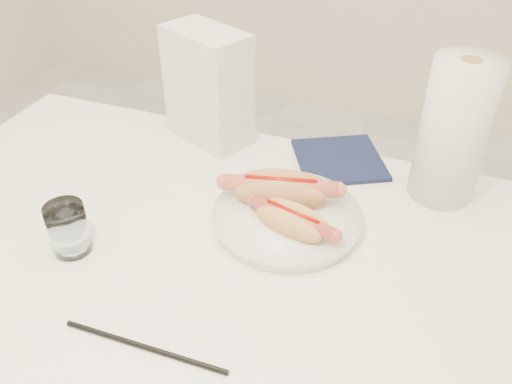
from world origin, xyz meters
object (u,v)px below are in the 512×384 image
(table, at_px, (197,278))
(napkin_box, at_px, (208,87))
(plate, at_px, (287,219))
(hotdog_right, at_px, (293,220))
(hotdog_left, at_px, (281,190))
(water_glass, at_px, (68,229))
(paper_towel_roll, at_px, (454,131))

(table, xyz_separation_m, napkin_box, (-0.13, 0.35, 0.18))
(plate, relative_size, hotdog_right, 1.58)
(hotdog_left, xyz_separation_m, water_glass, (-0.29, -0.22, -0.00))
(water_glass, bearing_deg, table, 18.23)
(hotdog_left, height_order, paper_towel_roll, paper_towel_roll)
(plate, bearing_deg, table, -134.19)
(hotdog_left, distance_m, napkin_box, 0.31)
(napkin_box, bearing_deg, water_glass, -73.82)
(plate, bearing_deg, water_glass, -149.12)
(table, xyz_separation_m, water_glass, (-0.19, -0.06, 0.10))
(table, bearing_deg, hotdog_left, 57.99)
(water_glass, xyz_separation_m, napkin_box, (0.06, 0.41, 0.08))
(water_glass, bearing_deg, plate, 30.88)
(table, relative_size, hotdog_right, 7.55)
(water_glass, relative_size, napkin_box, 0.37)
(paper_towel_roll, bearing_deg, hotdog_right, -134.46)
(table, relative_size, paper_towel_roll, 4.53)
(table, xyz_separation_m, hotdog_left, (0.10, 0.15, 0.11))
(hotdog_right, bearing_deg, water_glass, -140.51)
(water_glass, xyz_separation_m, paper_towel_roll, (0.55, 0.38, 0.09))
(water_glass, height_order, napkin_box, napkin_box)
(hotdog_left, xyz_separation_m, paper_towel_roll, (0.26, 0.16, 0.09))
(hotdog_left, distance_m, hotdog_right, 0.08)
(napkin_box, bearing_deg, hotdog_left, -16.19)
(table, bearing_deg, water_glass, -161.77)
(plate, height_order, napkin_box, napkin_box)
(plate, xyz_separation_m, hotdog_left, (-0.02, 0.03, 0.04))
(hotdog_left, relative_size, hotdog_right, 1.27)
(hotdog_right, distance_m, napkin_box, 0.38)
(napkin_box, xyz_separation_m, paper_towel_roll, (0.49, -0.04, 0.01))
(plate, distance_m, hotdog_right, 0.05)
(napkin_box, bearing_deg, plate, -17.65)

